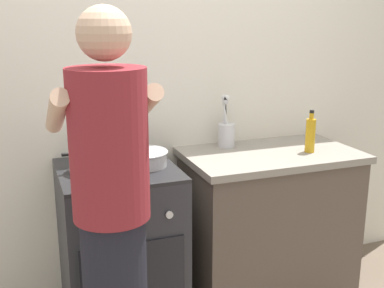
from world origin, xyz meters
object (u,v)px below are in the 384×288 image
pot (90,162)px  stove_range (121,248)px  mixing_bowl (144,158)px  utensil_crock (226,131)px  oil_bottle (310,135)px  person (112,225)px

pot → stove_range: bearing=2.2°
stove_range → mixing_bowl: mixing_bowl is taller
utensil_crock → oil_bottle: size_ratio=1.28×
stove_range → pot: 0.52m
stove_range → mixing_bowl: 0.51m
pot → person: 0.60m
person → oil_bottle: bearing=22.7°
stove_range → person: 0.74m
pot → utensil_crock: 0.87m
oil_bottle → person: 1.36m
oil_bottle → stove_range: bearing=176.0°
mixing_bowl → person: size_ratio=0.15×
stove_range → oil_bottle: size_ratio=3.67×
oil_bottle → pot: bearing=176.7°
stove_range → pot: bearing=-177.8°
pot → utensil_crock: (0.84, 0.20, 0.04)m
utensil_crock → pot: bearing=-166.6°
mixing_bowl → utensil_crock: size_ratio=0.82×
mixing_bowl → oil_bottle: bearing=-4.3°
mixing_bowl → utensil_crock: utensil_crock is taller
mixing_bowl → oil_bottle: 0.97m
mixing_bowl → utensil_crock: 0.60m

